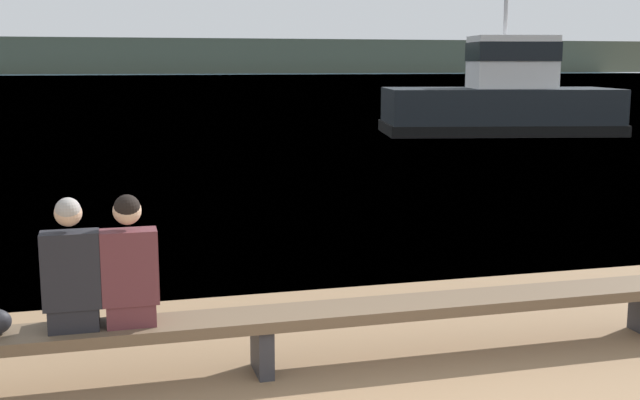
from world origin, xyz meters
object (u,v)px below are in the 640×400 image
(bench_main, at_px, (262,324))
(person_right, at_px, (129,269))
(person_left, at_px, (72,274))
(tugboat_red, at_px, (501,103))

(bench_main, height_order, person_right, person_right)
(person_left, relative_size, person_right, 1.00)
(bench_main, xyz_separation_m, person_right, (-0.99, 0.00, 0.51))
(bench_main, relative_size, tugboat_red, 0.91)
(person_right, bearing_deg, person_left, 179.90)
(tugboat_red, bearing_deg, bench_main, 159.85)
(person_left, xyz_separation_m, tugboat_red, (13.55, 19.25, 0.14))
(person_left, bearing_deg, person_right, -0.10)
(person_left, height_order, tugboat_red, tugboat_red)
(person_left, height_order, person_right, person_right)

